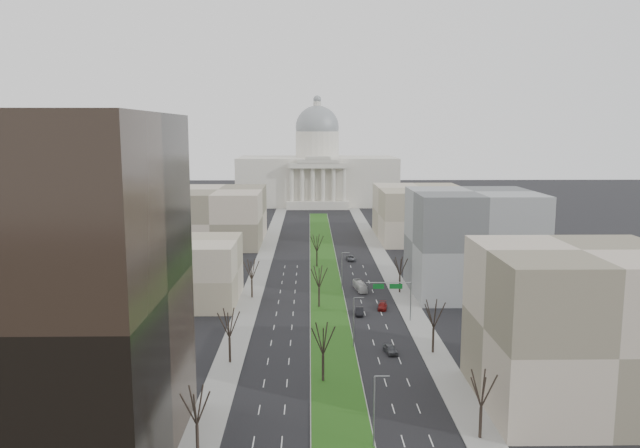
{
  "coord_description": "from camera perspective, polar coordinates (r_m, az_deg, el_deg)",
  "views": [
    {
      "loc": [
        -3.99,
        -50.47,
        38.23
      ],
      "look_at": [
        -1.32,
        108.27,
        13.98
      ],
      "focal_mm": 35.0,
      "sensor_mm": 36.0,
      "label": 1
    }
  ],
  "objects": [
    {
      "name": "building_far_right",
      "position": [
        220.92,
        9.21,
        0.97
      ],
      "size": [
        30.0,
        40.0,
        18.0
      ],
      "primitive_type": "cube",
      "color": "tan",
      "rests_on": "ground"
    },
    {
      "name": "sidewalk_left",
      "position": [
        151.0,
        -6.1,
        -6.0
      ],
      "size": [
        5.0,
        330.0,
        0.15
      ],
      "primitive_type": "cube",
      "color": "gray",
      "rests_on": "ground"
    },
    {
      "name": "tree_median_a",
      "position": [
        95.73,
        0.28,
        -10.35
      ],
      "size": [
        5.4,
        5.4,
        9.72
      ],
      "color": "black",
      "rests_on": "ground"
    },
    {
      "name": "tree_left_mid",
      "position": [
        104.15,
        -8.31,
        -8.86
      ],
      "size": [
        5.4,
        5.4,
        9.72
      ],
      "color": "black",
      "rests_on": "ground"
    },
    {
      "name": "building_far_left",
      "position": [
        214.74,
        -9.26,
        0.75
      ],
      "size": [
        30.0,
        40.0,
        18.0
      ],
      "primitive_type": "cube",
      "color": "gray",
      "rests_on": "ground"
    },
    {
      "name": "capitol",
      "position": [
        320.83,
        -0.25,
        4.77
      ],
      "size": [
        80.0,
        46.0,
        55.0
      ],
      "color": "beige",
      "rests_on": "ground"
    },
    {
      "name": "car_grey_far",
      "position": [
        183.33,
        2.85,
        -3.13
      ],
      "size": [
        2.76,
        5.37,
        1.45
      ],
      "primitive_type": "imported",
      "rotation": [
        0.0,
        0.0,
        0.07
      ],
      "color": "#4E5056",
      "rests_on": "ground"
    },
    {
      "name": "building_glass_tower",
      "position": [
        78.17,
        -26.05,
        -5.7
      ],
      "size": [
        34.0,
        30.0,
        40.0
      ],
      "primitive_type": "cube",
      "color": "black",
      "rests_on": "ground"
    },
    {
      "name": "mast_arm_signs",
      "position": [
        125.93,
        7.09,
        -6.16
      ],
      "size": [
        9.12,
        0.24,
        8.09
      ],
      "color": "gray",
      "rests_on": "ground"
    },
    {
      "name": "tree_right_mid",
      "position": [
        109.16,
        10.37,
        -8.0
      ],
      "size": [
        5.52,
        5.52,
        9.94
      ],
      "color": "black",
      "rests_on": "ground"
    },
    {
      "name": "car_grey_near",
      "position": [
        110.03,
        6.45,
        -11.29
      ],
      "size": [
        2.43,
        4.57,
        1.48
      ],
      "primitive_type": "imported",
      "rotation": [
        0.0,
        0.0,
        0.16
      ],
      "color": "#414348",
      "rests_on": "ground"
    },
    {
      "name": "ground",
      "position": [
        174.75,
        0.37,
        -3.95
      ],
      "size": [
        600.0,
        600.0,
        0.0
      ],
      "primitive_type": "plane",
      "color": "black",
      "rests_on": "ground"
    },
    {
      "name": "sidewalk_right",
      "position": [
        151.92,
        7.24,
        -5.93
      ],
      "size": [
        5.0,
        330.0,
        0.15
      ],
      "primitive_type": "cube",
      "color": "gray",
      "rests_on": "ground"
    },
    {
      "name": "tree_right_far",
      "position": [
        147.49,
        7.33,
        -3.8
      ],
      "size": [
        5.04,
        5.04,
        9.07
      ],
      "color": "black",
      "rests_on": "ground"
    },
    {
      "name": "tree_left_far",
      "position": [
        142.6,
        -6.27,
        -4.08
      ],
      "size": [
        5.28,
        5.28,
        9.5
      ],
      "color": "black",
      "rests_on": "ground"
    },
    {
      "name": "tree_median_c",
      "position": [
        173.32,
        -0.29,
        -1.7
      ],
      "size": [
        5.4,
        5.4,
        9.72
      ],
      "color": "black",
      "rests_on": "ground"
    },
    {
      "name": "streetlamp_median_c",
      "position": [
        149.46,
        2.04,
        -4.24
      ],
      "size": [
        1.9,
        0.2,
        9.16
      ],
      "color": "gray",
      "rests_on": "ground"
    },
    {
      "name": "tree_right_near",
      "position": [
        81.83,
        14.58,
        -14.28
      ],
      "size": [
        5.16,
        5.16,
        9.29
      ],
      "color": "black",
      "rests_on": "ground"
    },
    {
      "name": "tree_left_near",
      "position": [
        76.57,
        -11.24,
        -15.88
      ],
      "size": [
        5.1,
        5.1,
        9.18
      ],
      "color": "black",
      "rests_on": "ground"
    },
    {
      "name": "building_tan_right",
      "position": [
        94.4,
        22.43,
        -8.76
      ],
      "size": [
        26.0,
        24.0,
        22.0
      ],
      "primitive_type": "cube",
      "color": "gray",
      "rests_on": "ground"
    },
    {
      "name": "streetlamp_median_b",
      "position": [
        110.91,
        3.12,
        -8.86
      ],
      "size": [
        1.9,
        0.2,
        9.16
      ],
      "color": "gray",
      "rests_on": "ground"
    },
    {
      "name": "car_black",
      "position": [
        130.98,
        3.62,
        -7.96
      ],
      "size": [
        1.95,
        4.72,
        1.52
      ],
      "primitive_type": "imported",
      "rotation": [
        0.0,
        0.0,
        -0.08
      ],
      "color": "black",
      "rests_on": "ground"
    },
    {
      "name": "car_red",
      "position": [
        135.25,
        5.73,
        -7.48
      ],
      "size": [
        2.63,
        4.91,
        1.35
      ],
      "primitive_type": "imported",
      "rotation": [
        0.0,
        0.0,
        -0.16
      ],
      "color": "#640E0D",
      "rests_on": "ground"
    },
    {
      "name": "streetlamp_median_a",
      "position": [
        78.38,
        5.01,
        -16.59
      ],
      "size": [
        1.9,
        0.2,
        9.16
      ],
      "color": "gray",
      "rests_on": "ground"
    },
    {
      "name": "tree_median_b",
      "position": [
        134.17,
        -0.09,
        -4.77
      ],
      "size": [
        5.4,
        5.4,
        9.72
      ],
      "color": "black",
      "rests_on": "ground"
    },
    {
      "name": "median",
      "position": [
        173.74,
        0.38,
        -3.99
      ],
      "size": [
        8.0,
        222.03,
        0.2
      ],
      "color": "#999993",
      "rests_on": "ground"
    },
    {
      "name": "building_beige_left",
      "position": [
        142.02,
        -12.76,
        -4.24
      ],
      "size": [
        26.0,
        22.0,
        14.0
      ],
      "primitive_type": "cube",
      "color": "tan",
      "rests_on": "ground"
    },
    {
      "name": "building_grey_right",
      "position": [
        149.77,
        13.75,
        -1.65
      ],
      "size": [
        28.0,
        26.0,
        24.0
      ],
      "primitive_type": "cube",
      "color": "slate",
      "rests_on": "ground"
    },
    {
      "name": "box_van",
      "position": [
        149.87,
        3.68,
        -5.68
      ],
      "size": [
        3.0,
        7.97,
        2.17
      ],
      "primitive_type": "imported",
      "rotation": [
        0.0,
        0.0,
        0.15
      ],
      "color": "silver",
      "rests_on": "ground"
    }
  ]
}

